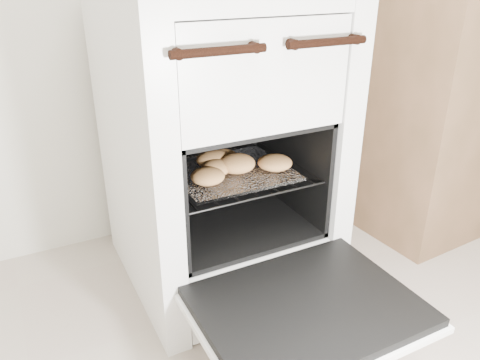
# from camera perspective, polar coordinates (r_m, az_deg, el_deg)

# --- Properties ---
(stove) EXTENTS (0.54, 0.60, 0.82)m
(stove) POSITION_cam_1_polar(r_m,az_deg,el_deg) (1.30, -2.63, 3.93)
(stove) COLOR silver
(stove) RESTS_ON ground
(oven_door) EXTENTS (0.48, 0.38, 0.03)m
(oven_door) POSITION_cam_1_polar(r_m,az_deg,el_deg) (1.07, 8.17, -15.26)
(oven_door) COLOR black
(oven_door) RESTS_ON stove
(oven_rack) EXTENTS (0.39, 0.38, 0.01)m
(oven_rack) POSITION_cam_1_polar(r_m,az_deg,el_deg) (1.27, -1.47, 1.11)
(oven_rack) COLOR black
(oven_rack) RESTS_ON stove
(foil_sheet) EXTENTS (0.30, 0.27, 0.01)m
(foil_sheet) POSITION_cam_1_polar(r_m,az_deg,el_deg) (1.25, -1.12, 1.04)
(foil_sheet) COLOR white
(foil_sheet) RESTS_ON oven_rack
(baked_rolls) EXTENTS (0.32, 0.23, 0.05)m
(baked_rolls) POSITION_cam_1_polar(r_m,az_deg,el_deg) (1.24, -1.23, 2.01)
(baked_rolls) COLOR tan
(baked_rolls) RESTS_ON foil_sheet
(counter) EXTENTS (0.91, 0.63, 0.87)m
(counter) POSITION_cam_1_polar(r_m,az_deg,el_deg) (1.93, 24.57, 9.63)
(counter) COLOR brown
(counter) RESTS_ON ground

